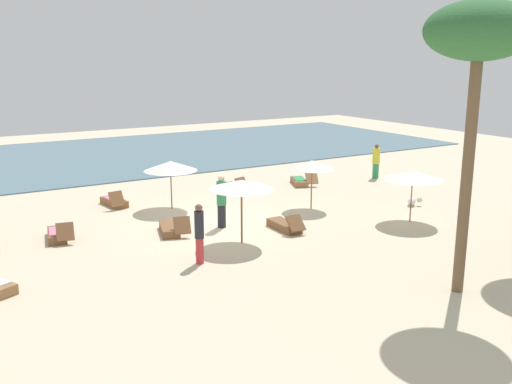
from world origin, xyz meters
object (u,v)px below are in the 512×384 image
object	(u,v)px
umbrella_0	(312,165)
umbrella_5	(170,166)
person_2	(222,201)
lounger_6	(114,202)
lounger_3	(285,225)
lounger_2	(239,187)
person_0	(199,233)
umbrella_2	(413,175)
umbrella_1	(241,185)
person_1	(376,161)
lounger_1	(58,235)
lounger_5	(171,229)
lounger_4	(300,181)
palm_0	(479,38)
dog	(413,201)

from	to	relation	value
umbrella_0	umbrella_5	xyz separation A→B (m)	(-4.91, 2.92, -0.05)
umbrella_0	person_2	world-z (taller)	umbrella_0
lounger_6	lounger_3	bearing A→B (deg)	-57.15
umbrella_0	lounger_2	distance (m)	4.77
person_0	umbrella_2	bearing A→B (deg)	-0.37
umbrella_1	person_0	xyz separation A→B (m)	(-2.04, -1.04, -1.04)
person_1	umbrella_0	bearing A→B (deg)	-153.62
lounger_1	lounger_5	xyz separation A→B (m)	(3.57, -1.34, -0.01)
lounger_2	person_1	size ratio (longest dim) A/B	0.99
person_0	lounger_4	bearing A→B (deg)	39.51
palm_0	lounger_2	bearing A→B (deg)	86.76
lounger_4	dog	world-z (taller)	lounger_4
umbrella_5	palm_0	xyz separation A→B (m)	(3.20, -11.78, 4.73)
person_2	palm_0	distance (m)	10.41
umbrella_5	dog	distance (m)	10.15
lounger_2	palm_0	size ratio (longest dim) A/B	0.24
person_0	person_1	xyz separation A→B (m)	(13.10, 6.63, -0.08)
dog	person_0	bearing A→B (deg)	-171.12
lounger_3	lounger_5	world-z (taller)	lounger_5
umbrella_2	person_2	xyz separation A→B (m)	(-6.40, 3.05, -0.80)
lounger_3	person_1	distance (m)	10.38
umbrella_5	palm_0	distance (m)	13.09
lounger_5	dog	bearing A→B (deg)	-8.74
lounger_4	dog	size ratio (longest dim) A/B	2.45
lounger_2	palm_0	bearing A→B (deg)	-93.24
lounger_2	lounger_5	world-z (taller)	lounger_2
umbrella_5	lounger_1	bearing A→B (deg)	-160.02
lounger_6	person_2	size ratio (longest dim) A/B	0.87
umbrella_0	lounger_5	size ratio (longest dim) A/B	1.13
lounger_6	person_2	distance (m)	5.64
umbrella_0	lounger_1	distance (m)	10.03
lounger_1	lounger_3	world-z (taller)	lounger_1
lounger_2	lounger_3	xyz separation A→B (m)	(-1.62, -6.31, -0.00)
person_2	dog	bearing A→B (deg)	-9.13
lounger_1	palm_0	xyz separation A→B (m)	(8.13, -9.99, 6.34)
palm_0	dog	world-z (taller)	palm_0
umbrella_5	lounger_4	size ratio (longest dim) A/B	1.21
umbrella_0	umbrella_1	world-z (taller)	umbrella_1
umbrella_2	lounger_1	size ratio (longest dim) A/B	1.25
lounger_1	lounger_2	world-z (taller)	lounger_2
person_1	umbrella_2	bearing A→B (deg)	-123.27
umbrella_2	umbrella_5	bearing A→B (deg)	137.22
lounger_2	lounger_6	bearing A→B (deg)	177.92
person_2	lounger_5	bearing A→B (deg)	172.98
umbrella_1	umbrella_5	xyz separation A→B (m)	(-0.27, 5.33, -0.21)
palm_0	lounger_4	bearing A→B (deg)	72.91
umbrella_1	person_2	xyz separation A→B (m)	(0.27, 1.96, -1.01)
lounger_4	lounger_5	world-z (taller)	lounger_5
umbrella_1	lounger_2	world-z (taller)	umbrella_1
umbrella_2	person_2	world-z (taller)	umbrella_2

